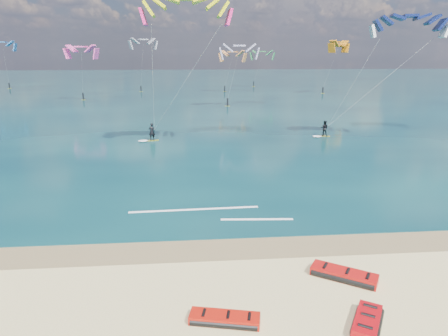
# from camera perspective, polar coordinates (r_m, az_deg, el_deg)

# --- Properties ---
(ground) EXTENTS (320.00, 320.00, 0.00)m
(ground) POSITION_cam_1_polar(r_m,az_deg,el_deg) (55.48, -4.11, 6.58)
(ground) COLOR tan
(ground) RESTS_ON ground
(wet_sand_strip) EXTENTS (320.00, 2.40, 0.01)m
(wet_sand_strip) POSITION_cam_1_polar(r_m,az_deg,el_deg) (20.01, -2.48, -11.51)
(wet_sand_strip) COLOR olive
(wet_sand_strip) RESTS_ON ground
(sea) EXTENTS (320.00, 200.00, 0.04)m
(sea) POSITION_cam_1_polar(r_m,az_deg,el_deg) (119.05, -4.58, 11.78)
(sea) COLOR #082631
(sea) RESTS_ON ground
(packed_kite_left) EXTENTS (2.86, 1.59, 0.38)m
(packed_kite_left) POSITION_cam_1_polar(r_m,az_deg,el_deg) (15.34, 0.09, -21.19)
(packed_kite_left) COLOR red
(packed_kite_left) RESTS_ON ground
(packed_kite_mid) EXTENTS (3.14, 2.63, 0.44)m
(packed_kite_mid) POSITION_cam_1_polar(r_m,az_deg,el_deg) (18.44, 16.71, -14.88)
(packed_kite_mid) COLOR #BC0F0D
(packed_kite_mid) RESTS_ON ground
(packed_kite_right) EXTENTS (2.14, 2.46, 0.43)m
(packed_kite_right) POSITION_cam_1_polar(r_m,az_deg,el_deg) (16.00, 19.71, -20.48)
(packed_kite_right) COLOR #B3070E
(packed_kite_right) RESTS_ON ground
(kitesurfer_main) EXTENTS (10.89, 7.68, 15.32)m
(kitesurfer_main) POSITION_cam_1_polar(r_m,az_deg,el_deg) (39.66, -8.01, 14.09)
(kitesurfer_main) COLOR #AEBF16
(kitesurfer_main) RESTS_ON sea
(kitesurfer_far) EXTENTS (12.20, 7.04, 14.03)m
(kitesurfer_far) POSITION_cam_1_polar(r_m,az_deg,el_deg) (45.04, 19.63, 12.76)
(kitesurfer_far) COLOR gold
(kitesurfer_far) RESTS_ON sea
(shoreline_foam) EXTENTS (9.63, 2.33, 0.01)m
(shoreline_foam) POSITION_cam_1_polar(r_m,az_deg,el_deg) (24.07, -1.29, -6.40)
(shoreline_foam) COLOR white
(shoreline_foam) RESTS_ON ground
(distant_kites) EXTENTS (83.28, 42.55, 11.92)m
(distant_kites) POSITION_cam_1_polar(r_m,az_deg,el_deg) (90.47, -6.14, 13.68)
(distant_kites) COLOR gray
(distant_kites) RESTS_ON ground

